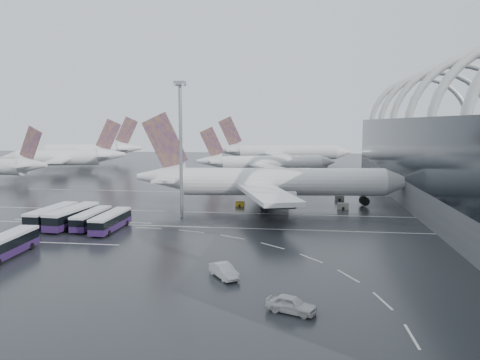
# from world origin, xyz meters

# --- Properties ---
(ground) EXTENTS (420.00, 420.00, 0.00)m
(ground) POSITION_xyz_m (0.00, 0.00, 0.00)
(ground) COLOR black
(ground) RESTS_ON ground
(lane_marking_near) EXTENTS (120.00, 0.25, 0.01)m
(lane_marking_near) POSITION_xyz_m (0.00, -2.00, 0.01)
(lane_marking_near) COLOR silver
(lane_marking_near) RESTS_ON ground
(lane_marking_mid) EXTENTS (120.00, 0.25, 0.01)m
(lane_marking_mid) POSITION_xyz_m (0.00, 12.00, 0.01)
(lane_marking_mid) COLOR silver
(lane_marking_mid) RESTS_ON ground
(lane_marking_far) EXTENTS (120.00, 0.25, 0.01)m
(lane_marking_far) POSITION_xyz_m (0.00, 40.00, 0.01)
(lane_marking_far) COLOR silver
(lane_marking_far) RESTS_ON ground
(bus_bay_line_south) EXTENTS (28.00, 0.25, 0.01)m
(bus_bay_line_south) POSITION_xyz_m (-24.00, -16.00, 0.01)
(bus_bay_line_south) COLOR silver
(bus_bay_line_south) RESTS_ON ground
(bus_bay_line_north) EXTENTS (28.00, 0.25, 0.01)m
(bus_bay_line_north) POSITION_xyz_m (-24.00, 0.00, 0.01)
(bus_bay_line_north) COLOR silver
(bus_bay_line_north) RESTS_ON ground
(airliner_main) EXTENTS (63.13, 55.06, 21.37)m
(airliner_main) POSITION_xyz_m (10.89, 21.78, 5.35)
(airliner_main) COLOR silver
(airliner_main) RESTS_ON ground
(airliner_gate_b) EXTENTS (49.94, 44.26, 17.56)m
(airliner_gate_b) POSITION_xyz_m (4.89, 83.20, 4.40)
(airliner_gate_b) COLOR silver
(airliner_gate_b) RESTS_ON ground
(airliner_gate_c) EXTENTS (61.22, 56.04, 21.80)m
(airliner_gate_c) POSITION_xyz_m (8.66, 127.13, 5.45)
(airliner_gate_c) COLOR silver
(airliner_gate_c) RESTS_ON ground
(jet_remote_mid) EXTENTS (46.55, 37.80, 20.50)m
(jet_remote_mid) POSITION_xyz_m (-73.18, 88.05, 5.29)
(jet_remote_mid) COLOR silver
(jet_remote_mid) RESTS_ON ground
(jet_remote_far) EXTENTS (49.51, 40.25, 21.91)m
(jet_remote_far) POSITION_xyz_m (-81.17, 125.25, 5.66)
(jet_remote_far) COLOR silver
(jet_remote_far) RESTS_ON ground
(bus_row_near_a) EXTENTS (3.71, 13.73, 3.35)m
(bus_row_near_a) POSITION_xyz_m (-27.69, -4.09, 1.84)
(bus_row_near_a) COLOR #22133D
(bus_row_near_a) RESTS_ON ground
(bus_row_near_b) EXTENTS (4.37, 14.25, 3.45)m
(bus_row_near_b) POSITION_xyz_m (-23.52, -4.45, 1.90)
(bus_row_near_b) COLOR #22133D
(bus_row_near_b) RESTS_ON ground
(bus_row_near_c) EXTENTS (2.92, 12.07, 2.97)m
(bus_row_near_c) POSITION_xyz_m (-19.73, -4.68, 1.63)
(bus_row_near_c) COLOR #22133D
(bus_row_near_c) RESTS_ON ground
(bus_row_near_d) EXTENTS (3.09, 12.54, 3.08)m
(bus_row_near_d) POSITION_xyz_m (-15.29, -6.51, 1.69)
(bus_row_near_d) COLOR #22133D
(bus_row_near_d) RESTS_ON ground
(bus_row_far_c) EXTENTS (3.54, 13.13, 3.21)m
(bus_row_far_c) POSITION_xyz_m (-23.27, -24.37, 1.76)
(bus_row_far_c) COLOR #22133D
(bus_row_far_c) RESTS_ON ground
(van_curve_b) EXTENTS (5.52, 3.71, 1.75)m
(van_curve_b) POSITION_xyz_m (17.18, -38.69, 0.87)
(van_curve_b) COLOR silver
(van_curve_b) RESTS_ON ground
(van_curve_c) EXTENTS (4.53, 5.35, 1.73)m
(van_curve_c) POSITION_xyz_m (8.73, -29.00, 0.87)
(van_curve_c) COLOR silver
(van_curve_c) RESTS_ON ground
(floodlight_mast) EXTENTS (2.07, 2.07, 26.97)m
(floodlight_mast) POSITION_xyz_m (-5.86, 6.71, 16.97)
(floodlight_mast) COLOR gray
(floodlight_mast) RESTS_ON ground
(gse_cart_belly_b) EXTENTS (2.22, 1.31, 1.21)m
(gse_cart_belly_b) POSITION_xyz_m (27.37, 31.17, 0.61)
(gse_cart_belly_b) COLOR slate
(gse_cart_belly_b) RESTS_ON ground
(gse_cart_belly_c) EXTENTS (1.96, 1.16, 1.07)m
(gse_cart_belly_c) POSITION_xyz_m (4.23, 20.22, 0.53)
(gse_cart_belly_c) COLOR #B08E17
(gse_cart_belly_c) RESTS_ON ground
(gse_cart_belly_d) EXTENTS (2.42, 1.43, 1.32)m
(gse_cart_belly_d) POSITION_xyz_m (27.22, 19.57, 0.66)
(gse_cart_belly_d) COLOR slate
(gse_cart_belly_d) RESTS_ON ground
(gse_cart_belly_e) EXTENTS (2.21, 1.31, 1.21)m
(gse_cart_belly_e) POSITION_xyz_m (15.35, 27.73, 0.60)
(gse_cart_belly_e) COLOR #B08E17
(gse_cart_belly_e) RESTS_ON ground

